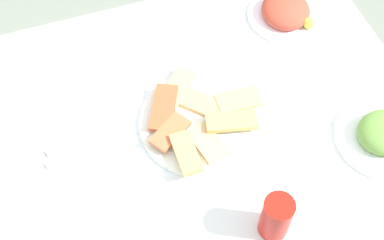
{
  "coord_description": "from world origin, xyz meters",
  "views": [
    {
      "loc": [
        0.21,
        0.68,
        1.85
      ],
      "look_at": [
        -0.02,
        0.0,
        0.77
      ],
      "focal_mm": 49.8,
      "sensor_mm": 36.0,
      "label": 1
    }
  ],
  "objects_px": {
    "salad_plate_greens": "(384,134)",
    "spoon": "(85,147)",
    "salad_plate_rice": "(286,12)",
    "pide_platter": "(201,121)",
    "fork": "(81,135)",
    "paper_napkin": "(83,142)",
    "soda_can": "(276,217)",
    "dining_table": "(186,144)"
  },
  "relations": [
    {
      "from": "salad_plate_rice",
      "to": "paper_napkin",
      "type": "bearing_deg",
      "value": 19.27
    },
    {
      "from": "pide_platter",
      "to": "paper_napkin",
      "type": "bearing_deg",
      "value": -8.45
    },
    {
      "from": "fork",
      "to": "spoon",
      "type": "distance_m",
      "value": 0.04
    },
    {
      "from": "fork",
      "to": "spoon",
      "type": "xyz_separation_m",
      "value": [
        0.0,
        0.04,
        0.0
      ]
    },
    {
      "from": "spoon",
      "to": "soda_can",
      "type": "bearing_deg",
      "value": 123.19
    },
    {
      "from": "fork",
      "to": "spoon",
      "type": "relative_size",
      "value": 0.94
    },
    {
      "from": "salad_plate_greens",
      "to": "dining_table",
      "type": "bearing_deg",
      "value": -22.49
    },
    {
      "from": "salad_plate_rice",
      "to": "spoon",
      "type": "distance_m",
      "value": 0.68
    },
    {
      "from": "soda_can",
      "to": "spoon",
      "type": "xyz_separation_m",
      "value": [
        0.35,
        -0.34,
        -0.06
      ]
    },
    {
      "from": "salad_plate_rice",
      "to": "soda_can",
      "type": "xyz_separation_m",
      "value": [
        0.29,
        0.58,
        0.04
      ]
    },
    {
      "from": "soda_can",
      "to": "fork",
      "type": "distance_m",
      "value": 0.51
    },
    {
      "from": "soda_can",
      "to": "fork",
      "type": "bearing_deg",
      "value": -46.89
    },
    {
      "from": "pide_platter",
      "to": "fork",
      "type": "relative_size",
      "value": 1.78
    },
    {
      "from": "salad_plate_rice",
      "to": "paper_napkin",
      "type": "distance_m",
      "value": 0.68
    },
    {
      "from": "pide_platter",
      "to": "salad_plate_greens",
      "type": "distance_m",
      "value": 0.44
    },
    {
      "from": "paper_napkin",
      "to": "fork",
      "type": "xyz_separation_m",
      "value": [
        0.0,
        -0.02,
        0.0
      ]
    },
    {
      "from": "pide_platter",
      "to": "fork",
      "type": "height_order",
      "value": "pide_platter"
    },
    {
      "from": "pide_platter",
      "to": "soda_can",
      "type": "xyz_separation_m",
      "value": [
        -0.06,
        0.31,
        0.05
      ]
    },
    {
      "from": "salad_plate_greens",
      "to": "paper_napkin",
      "type": "height_order",
      "value": "salad_plate_greens"
    },
    {
      "from": "salad_plate_greens",
      "to": "soda_can",
      "type": "xyz_separation_m",
      "value": [
        0.35,
        0.13,
        0.04
      ]
    },
    {
      "from": "salad_plate_rice",
      "to": "fork",
      "type": "distance_m",
      "value": 0.67
    },
    {
      "from": "fork",
      "to": "spoon",
      "type": "bearing_deg",
      "value": 73.96
    },
    {
      "from": "pide_platter",
      "to": "salad_plate_greens",
      "type": "bearing_deg",
      "value": 155.52
    },
    {
      "from": "dining_table",
      "to": "spoon",
      "type": "height_order",
      "value": "spoon"
    },
    {
      "from": "paper_napkin",
      "to": "fork",
      "type": "distance_m",
      "value": 0.02
    },
    {
      "from": "salad_plate_greens",
      "to": "spoon",
      "type": "xyz_separation_m",
      "value": [
        0.69,
        -0.21,
        -0.02
      ]
    },
    {
      "from": "dining_table",
      "to": "salad_plate_rice",
      "type": "distance_m",
      "value": 0.48
    },
    {
      "from": "fork",
      "to": "soda_can",
      "type": "bearing_deg",
      "value": 117.07
    },
    {
      "from": "salad_plate_rice",
      "to": "spoon",
      "type": "xyz_separation_m",
      "value": [
        0.64,
        0.24,
        -0.02
      ]
    },
    {
      "from": "dining_table",
      "to": "salad_plate_rice",
      "type": "bearing_deg",
      "value": -145.7
    },
    {
      "from": "soda_can",
      "to": "spoon",
      "type": "distance_m",
      "value": 0.49
    },
    {
      "from": "dining_table",
      "to": "soda_can",
      "type": "height_order",
      "value": "soda_can"
    },
    {
      "from": "spoon",
      "to": "salad_plate_greens",
      "type": "bearing_deg",
      "value": 150.39
    },
    {
      "from": "pide_platter",
      "to": "spoon",
      "type": "height_order",
      "value": "pide_platter"
    },
    {
      "from": "dining_table",
      "to": "salad_plate_rice",
      "type": "height_order",
      "value": "salad_plate_rice"
    },
    {
      "from": "salad_plate_rice",
      "to": "fork",
      "type": "height_order",
      "value": "salad_plate_rice"
    },
    {
      "from": "paper_napkin",
      "to": "fork",
      "type": "bearing_deg",
      "value": -90.0
    },
    {
      "from": "salad_plate_rice",
      "to": "paper_napkin",
      "type": "xyz_separation_m",
      "value": [
        0.64,
        0.22,
        -0.02
      ]
    },
    {
      "from": "salad_plate_greens",
      "to": "spoon",
      "type": "bearing_deg",
      "value": -16.78
    },
    {
      "from": "salad_plate_greens",
      "to": "fork",
      "type": "bearing_deg",
      "value": -19.46
    },
    {
      "from": "pide_platter",
      "to": "salad_plate_greens",
      "type": "xyz_separation_m",
      "value": [
        -0.4,
        0.18,
        0.01
      ]
    },
    {
      "from": "pide_platter",
      "to": "fork",
      "type": "bearing_deg",
      "value": -11.9
    }
  ]
}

